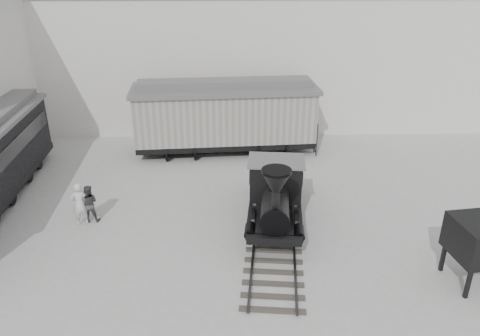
{
  "coord_description": "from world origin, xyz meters",
  "views": [
    {
      "loc": [
        0.19,
        -13.44,
        10.13
      ],
      "look_at": [
        0.63,
        4.49,
        2.0
      ],
      "focal_mm": 35.0,
      "sensor_mm": 36.0,
      "label": 1
    }
  ],
  "objects_px": {
    "boxcar": "(225,115)",
    "visitor_b": "(89,204)",
    "visitor_a": "(80,204)",
    "locomotive": "(275,197)"
  },
  "relations": [
    {
      "from": "visitor_a",
      "to": "boxcar",
      "type": "bearing_deg",
      "value": -151.23
    },
    {
      "from": "visitor_a",
      "to": "visitor_b",
      "type": "bearing_deg",
      "value": -166.37
    },
    {
      "from": "boxcar",
      "to": "visitor_b",
      "type": "height_order",
      "value": "boxcar"
    },
    {
      "from": "boxcar",
      "to": "visitor_b",
      "type": "relative_size",
      "value": 6.33
    },
    {
      "from": "visitor_b",
      "to": "locomotive",
      "type": "bearing_deg",
      "value": 170.75
    },
    {
      "from": "locomotive",
      "to": "boxcar",
      "type": "xyz_separation_m",
      "value": [
        -2.06,
        8.0,
        0.9
      ]
    },
    {
      "from": "visitor_a",
      "to": "visitor_b",
      "type": "relative_size",
      "value": 1.14
    },
    {
      "from": "locomotive",
      "to": "visitor_b",
      "type": "xyz_separation_m",
      "value": [
        -7.69,
        0.42,
        -0.45
      ]
    },
    {
      "from": "boxcar",
      "to": "visitor_a",
      "type": "xyz_separation_m",
      "value": [
        -5.92,
        -7.81,
        -1.24
      ]
    },
    {
      "from": "visitor_a",
      "to": "visitor_b",
      "type": "height_order",
      "value": "visitor_a"
    }
  ]
}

